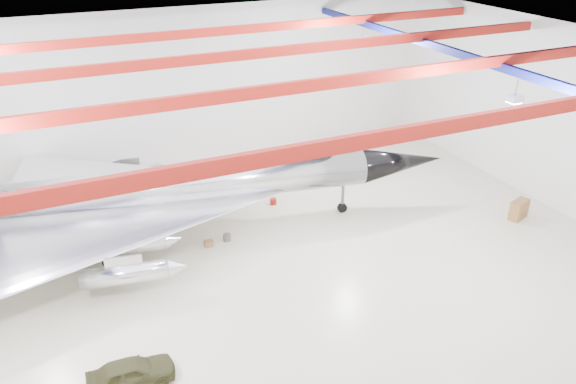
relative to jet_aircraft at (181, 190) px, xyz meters
name	(u,v)px	position (x,y,z in m)	size (l,w,h in m)	color
floor	(243,275)	(1.55, -5.45, -2.65)	(40.00, 40.00, 0.00)	beige
wall_back	(164,92)	(1.55, 9.55, 2.85)	(40.00, 40.00, 0.00)	silver
wall_right	(555,118)	(21.55, -5.45, 2.85)	(30.00, 30.00, 0.00)	silver
ceiling	(234,59)	(1.55, -5.45, 8.35)	(40.00, 40.00, 0.00)	#0A0F38
ceiling_structure	(234,75)	(1.55, -5.45, 7.68)	(39.50, 29.50, 1.08)	maroon
jet_aircraft	(181,190)	(0.00, 0.00, 0.00)	(29.44, 19.65, 8.07)	silver
jeep	(131,373)	(-4.94, -10.57, -2.07)	(1.36, 3.37, 1.15)	#35351A
desk	(519,210)	(18.64, -6.74, -2.06)	(1.28, 0.64, 1.17)	brown
toolbox_red	(124,204)	(-2.71, 4.49, -2.47)	(0.50, 0.40, 0.35)	#9D1C0F
engine_drum	(227,237)	(1.88, -1.97, -2.45)	(0.44, 0.44, 0.39)	#59595B
crate_small	(76,238)	(-5.86, 1.49, -2.50)	(0.43, 0.34, 0.30)	#59595B
tool_chest	(273,201)	(5.95, 0.98, -2.46)	(0.42, 0.42, 0.37)	#9D1C0F
oil_barrel	(209,243)	(0.77, -2.12, -2.48)	(0.48, 0.38, 0.34)	olive
spares_box	(221,196)	(3.16, 3.03, -2.48)	(0.37, 0.37, 0.33)	#59595B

